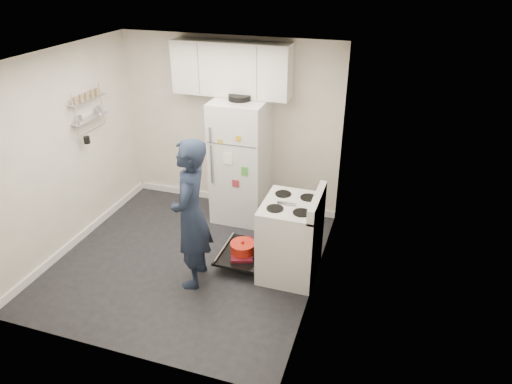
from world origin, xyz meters
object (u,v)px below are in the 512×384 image
(electric_range, at_px, (290,239))
(refrigerator, at_px, (241,161))
(person, at_px, (191,215))
(open_oven_door, at_px, (243,250))

(electric_range, distance_m, refrigerator, 1.54)
(person, bearing_deg, electric_range, 105.46)
(open_oven_door, bearing_deg, person, -132.75)
(electric_range, distance_m, person, 1.20)
(open_oven_door, relative_size, person, 0.39)
(open_oven_door, xyz_separation_m, person, (-0.43, -0.47, 0.70))
(open_oven_door, distance_m, refrigerator, 1.37)
(electric_range, relative_size, refrigerator, 0.61)
(electric_range, xyz_separation_m, open_oven_door, (-0.58, -0.02, -0.27))
(open_oven_door, bearing_deg, refrigerator, 110.19)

